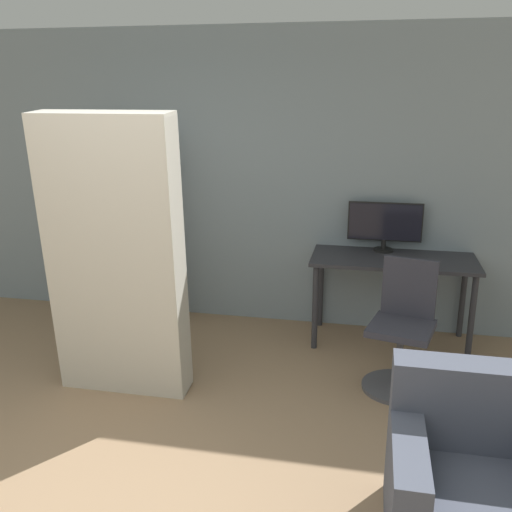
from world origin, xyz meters
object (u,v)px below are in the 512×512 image
Objects in this scene: mattress_near at (116,260)px; monitor at (385,224)px; bookshelf at (117,228)px; armchair at (479,488)px; office_chair at (402,337)px.

monitor is at bearing 38.62° from mattress_near.
mattress_near reaches higher than bookshelf.
monitor is at bearing 100.22° from armchair.
office_chair is 2.89m from bookshelf.
bookshelf is at bearing 115.04° from mattress_near.
mattress_near is at bearing -64.96° from bookshelf.
monitor reaches higher than armchair.
mattress_near reaches higher than monitor.
office_chair is 0.55× the size of bookshelf.
bookshelf is (-2.53, -0.02, -0.15)m from monitor.
mattress_near is at bearing -166.66° from office_chair.
mattress_near is at bearing 155.39° from armchair.
mattress_near is 2.63m from armchair.
office_chair is 1.56m from armchair.
office_chair is 2.14m from mattress_near.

